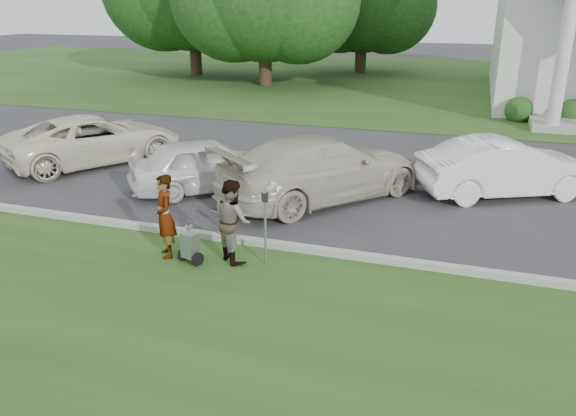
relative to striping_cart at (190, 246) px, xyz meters
The scene contains 12 objects.
ground 1.31m from the striping_cart, 27.74° to the left, with size 120.00×120.00×0.00m, color #333335.
grass_strip 2.68m from the striping_cart, 65.12° to the right, with size 80.00×7.00×0.01m, color #254C1A.
church_lawn 27.61m from the striping_cart, 87.68° to the left, with size 80.00×30.00×0.01m, color #254C1A.
curb 1.62m from the striping_cart, 45.50° to the left, with size 80.00×0.18×0.15m, color #9E9E93.
striping_cart is the anchor object (origin of this frame).
person_left 0.76m from the striping_cart, 166.58° to the left, with size 0.60×0.39×1.64m, color #999999.
person_right 0.93m from the striping_cart, 28.46° to the left, with size 0.78×0.61×1.61m, color #999999.
parking_meter_near 1.54m from the striping_cart, 15.94° to the left, with size 0.11×0.10×1.47m.
car_a 8.17m from the striping_cart, 138.07° to the left, with size 2.41×5.23×1.45m, color #F1E9CC.
car_b 4.44m from the striping_cart, 111.40° to the left, with size 1.63×4.06×1.38m, color white.
car_c 4.62m from the striping_cart, 72.50° to the left, with size 2.23×5.48×1.59m, color beige.
car_d 8.41m from the striping_cart, 46.57° to the left, with size 1.54×4.42×1.46m, color white.
Camera 1 is at (3.68, -9.22, 4.74)m, focal length 35.00 mm.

